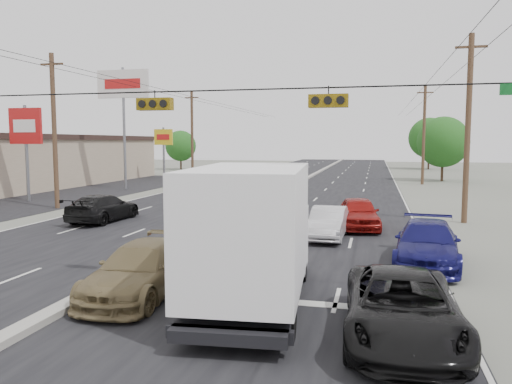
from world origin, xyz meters
TOP-DOWN VIEW (x-y plane):
  - ground at (0.00, 0.00)m, footprint 200.00×200.00m
  - road_surface at (0.00, 30.00)m, footprint 20.00×160.00m
  - center_median at (0.00, 30.00)m, footprint 0.50×160.00m
  - parking_lot at (-17.00, 25.00)m, footprint 10.00×42.00m
  - utility_pole_left_b at (-12.50, 15.00)m, footprint 1.60×0.30m
  - utility_pole_left_c at (-12.50, 40.00)m, footprint 1.60×0.30m
  - utility_pole_right_b at (12.50, 15.00)m, footprint 1.60×0.30m
  - utility_pole_right_c at (12.50, 40.00)m, footprint 1.60×0.30m
  - traffic_signals at (1.40, 0.00)m, footprint 25.00×0.30m
  - pole_sign_mid at (-17.00, 18.00)m, footprint 2.60×0.25m
  - pole_sign_billboard at (-14.50, 28.00)m, footprint 5.00×0.25m
  - pole_sign_far at (-16.00, 40.00)m, footprint 2.20×0.25m
  - tree_left_far at (-22.00, 60.00)m, footprint 4.80×4.80m
  - tree_right_mid at (15.00, 45.00)m, footprint 5.60×5.60m
  - tree_right_far at (16.00, 70.00)m, footprint 6.40×6.40m
  - box_truck at (4.68, -0.97)m, footprint 3.18×7.56m
  - tan_sedan at (1.40, -0.84)m, footprint 2.12×5.11m
  - red_sedan at (1.40, 5.86)m, footprint 1.56×3.99m
  - black_suv at (8.40, -2.47)m, footprint 2.59×5.35m
  - queue_car_a at (2.25, 10.47)m, footprint 1.86×4.34m
  - queue_car_b at (5.75, 8.86)m, footprint 1.62×4.31m
  - queue_car_d at (9.60, 4.68)m, footprint 2.66×5.47m
  - queue_car_e at (7.00, 11.77)m, footprint 2.45×4.82m
  - oncoming_near at (-6.70, 10.85)m, footprint 2.26×5.18m
  - oncoming_far at (-1.40, 20.99)m, footprint 2.67×5.31m

SIDE VIEW (x-z plane):
  - ground at x=0.00m, z-range 0.00..0.00m
  - road_surface at x=0.00m, z-range -0.01..0.01m
  - parking_lot at x=-17.00m, z-range -0.01..0.01m
  - center_median at x=0.00m, z-range 0.00..0.20m
  - red_sedan at x=1.40m, z-range 0.00..1.29m
  - queue_car_b at x=5.75m, z-range 0.00..1.41m
  - oncoming_far at x=-1.40m, z-range 0.00..1.44m
  - queue_car_a at x=2.25m, z-range 0.00..1.46m
  - black_suv at x=8.40m, z-range 0.00..1.47m
  - tan_sedan at x=1.40m, z-range 0.00..1.48m
  - oncoming_near at x=-6.70m, z-range 0.00..1.48m
  - queue_car_d at x=9.60m, z-range 0.00..1.53m
  - queue_car_e at x=7.00m, z-range 0.00..1.57m
  - box_truck at x=4.68m, z-range 0.05..3.79m
  - tree_left_far at x=-22.00m, z-range 0.66..6.78m
  - tree_right_mid at x=15.00m, z-range 0.77..7.91m
  - pole_sign_far at x=-16.00m, z-range 1.41..7.41m
  - tree_right_far at x=16.00m, z-range 0.88..9.04m
  - utility_pole_left_b at x=-12.50m, z-range 0.11..10.11m
  - utility_pole_left_c at x=-12.50m, z-range 0.11..10.11m
  - utility_pole_right_b at x=12.50m, z-range 0.11..10.11m
  - utility_pole_right_c at x=12.50m, z-range 0.11..10.11m
  - pole_sign_mid at x=-17.00m, z-range 1.61..8.61m
  - traffic_signals at x=1.40m, z-range 5.22..5.77m
  - pole_sign_billboard at x=-14.50m, z-range 3.37..14.37m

